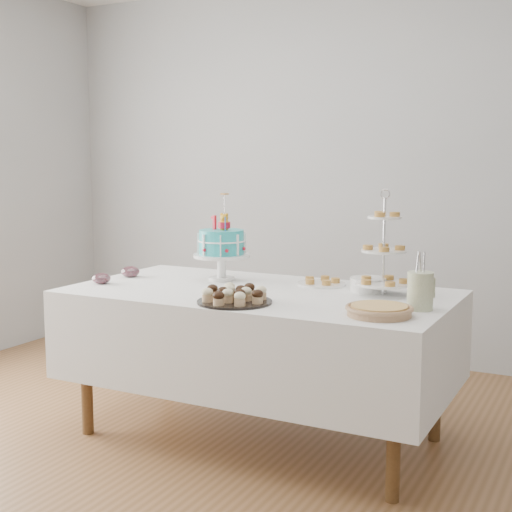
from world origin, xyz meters
The scene contains 12 objects.
floor centered at (0.00, 0.00, 0.00)m, with size 5.00×5.00×0.00m, color brown.
walls centered at (0.00, 0.00, 1.35)m, with size 5.04×4.04×2.70m.
table centered at (0.00, 0.30, 0.54)m, with size 1.92×1.02×0.77m.
birthday_cake centered at (-0.32, 0.48, 0.90)m, with size 0.31×0.31×0.47m.
cupcake_tray centered at (0.04, -0.03, 0.81)m, with size 0.35×0.35×0.08m.
pie centered at (0.72, 0.01, 0.80)m, with size 0.29×0.29×0.05m.
tiered_stand centered at (0.59, 0.47, 0.99)m, with size 0.27×0.27×0.52m.
plate_stack centered at (0.50, 0.53, 0.81)m, with size 0.18×0.18×0.07m.
pastry_plate centered at (0.22, 0.59, 0.79)m, with size 0.26×0.26×0.04m.
jam_bowl_a centered at (-0.84, 0.10, 0.80)m, with size 0.10×0.10×0.06m.
jam_bowl_b centered at (-0.84, 0.35, 0.80)m, with size 0.10×0.10×0.06m.
utensil_pitcher centered at (0.84, 0.21, 0.86)m, with size 0.12×0.11×0.26m.
Camera 1 is at (1.61, -2.85, 1.42)m, focal length 50.00 mm.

